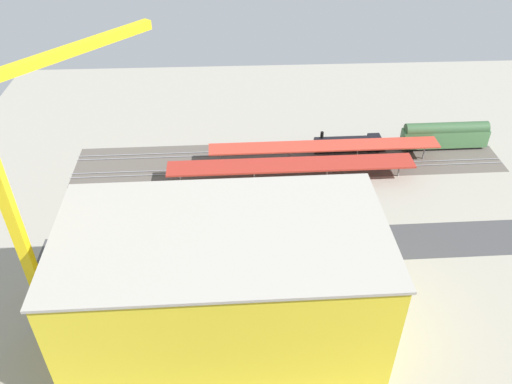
{
  "coord_description": "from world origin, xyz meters",
  "views": [
    {
      "loc": [
        11.62,
        70.1,
        60.87
      ],
      "look_at": [
        8.1,
        -1.14,
        7.31
      ],
      "focal_mm": 36.31,
      "sensor_mm": 36.0,
      "label": 1
    }
  ],
  "objects": [
    {
      "name": "passenger_coach",
      "position": [
        -34.33,
        -25.19,
        3.28
      ],
      "size": [
        18.83,
        3.13,
        6.2
      ],
      "color": "black",
      "rests_on": "ground"
    },
    {
      "name": "ground_plane",
      "position": [
        0.0,
        0.0,
        0.0
      ],
      "size": [
        144.25,
        144.25,
        0.0
      ],
      "primitive_type": "plane",
      "color": "#9E998C",
      "rests_on": "ground"
    },
    {
      "name": "box_truck_1",
      "position": [
        14.22,
        7.09,
        1.55
      ],
      "size": [
        8.94,
        2.33,
        3.12
      ],
      "color": "black",
      "rests_on": "ground"
    },
    {
      "name": "parked_car_5",
      "position": [
        27.85,
        0.98,
        0.75
      ],
      "size": [
        4.59,
        1.75,
        1.69
      ],
      "color": "black",
      "rests_on": "ground"
    },
    {
      "name": "parked_car_2",
      "position": [
        6.18,
        1.45,
        0.73
      ],
      "size": [
        4.42,
        1.76,
        1.64
      ],
      "color": "black",
      "rests_on": "ground"
    },
    {
      "name": "parked_car_0",
      "position": [
        -9.13,
        1.36,
        0.78
      ],
      "size": [
        4.44,
        1.81,
        1.76
      ],
      "color": "black",
      "rests_on": "ground"
    },
    {
      "name": "platform_canopy_near",
      "position": [
        0.46,
        -14.6,
        3.67
      ],
      "size": [
        49.13,
        5.8,
        3.88
      ],
      "color": "#A82D23",
      "rests_on": "ground"
    },
    {
      "name": "parked_car_6",
      "position": [
        35.02,
        1.31,
        0.78
      ],
      "size": [
        4.53,
        1.95,
        1.73
      ],
      "color": "black",
      "rests_on": "ground"
    },
    {
      "name": "parked_car_4",
      "position": [
        20.0,
        1.51,
        0.79
      ],
      "size": [
        4.72,
        1.87,
        1.76
      ],
      "color": "black",
      "rests_on": "ground"
    },
    {
      "name": "parked_car_1",
      "position": [
        -1.46,
        1.56,
        0.71
      ],
      "size": [
        4.08,
        1.74,
        1.58
      ],
      "color": "black",
      "rests_on": "ground"
    },
    {
      "name": "construction_building",
      "position": [
        13.49,
        22.91,
        9.59
      ],
      "size": [
        40.83,
        22.05,
        19.17
      ],
      "primitive_type": "cube",
      "rotation": [
        0.0,
        0.0,
        0.01
      ],
      "color": "yellow",
      "rests_on": "ground"
    },
    {
      "name": "street_tree_1",
      "position": [
        6.59,
        10.68,
        4.29
      ],
      "size": [
        4.54,
        4.54,
        6.58
      ],
      "color": "brown",
      "rests_on": "ground"
    },
    {
      "name": "parked_car_3",
      "position": [
        12.49,
        1.5,
        0.74
      ],
      "size": [
        4.22,
        1.94,
        1.65
      ],
      "color": "black",
      "rests_on": "ground"
    },
    {
      "name": "street_asphalt",
      "position": [
        0.0,
        4.91,
        0.0
      ],
      "size": [
        90.28,
        10.25,
        0.01
      ],
      "primitive_type": "cube",
      "rotation": [
        0.0,
        0.0,
        0.01
      ],
      "color": "#424244",
      "rests_on": "ground"
    },
    {
      "name": "construction_roof_slab",
      "position": [
        13.49,
        22.91,
        19.37
      ],
      "size": [
        41.44,
        22.66,
        0.4
      ],
      "primitive_type": "cube",
      "rotation": [
        0.0,
        0.0,
        0.01
      ],
      "color": "#ADA89E",
      "rests_on": "construction_building"
    },
    {
      "name": "traffic_light",
      "position": [
        19.52,
        0.14,
        4.78
      ],
      "size": [
        0.5,
        0.36,
        7.3
      ],
      "color": "#333333",
      "rests_on": "ground"
    },
    {
      "name": "box_truck_0",
      "position": [
        30.83,
        5.3,
        1.57
      ],
      "size": [
        8.64,
        2.95,
        3.18
      ],
      "color": "black",
      "rests_on": "ground"
    },
    {
      "name": "rail_bed",
      "position": [
        0.0,
        -21.91,
        0.0
      ],
      "size": [
        90.35,
        15.82,
        0.01
      ],
      "primitive_type": "cube",
      "rotation": [
        0.0,
        0.0,
        0.01
      ],
      "color": "#5B544C",
      "rests_on": "ground"
    },
    {
      "name": "street_tree_0",
      "position": [
        22.13,
        10.88,
        5.07
      ],
      "size": [
        4.01,
        4.01,
        7.14
      ],
      "color": "brown",
      "rests_on": "ground"
    },
    {
      "name": "tower_crane",
      "position": [
        37.32,
        17.45,
        23.34
      ],
      "size": [
        21.77,
        23.59,
        38.56
      ],
      "color": "gray",
      "rests_on": "ground"
    },
    {
      "name": "track_rails",
      "position": [
        0.0,
        -21.91,
        0.18
      ],
      "size": [
        90.15,
        9.38,
        0.12
      ],
      "color": "#9E9EA8",
      "rests_on": "ground"
    },
    {
      "name": "locomotive",
      "position": [
        -13.75,
        -25.19,
        1.7
      ],
      "size": [
        15.74,
        2.72,
        4.82
      ],
      "color": "black",
      "rests_on": "ground"
    },
    {
      "name": "street_tree_2",
      "position": [
        28.55,
        10.01,
        5.17
      ],
      "size": [
        6.21,
        6.21,
        8.28
      ],
      "color": "brown",
      "rests_on": "ground"
    },
    {
      "name": "platform_canopy_far",
      "position": [
        -7.1,
        -20.79,
        3.99
      ],
      "size": [
        48.06,
        4.97,
        4.19
      ],
      "color": "#C63D2D",
      "rests_on": "ground"
    }
  ]
}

